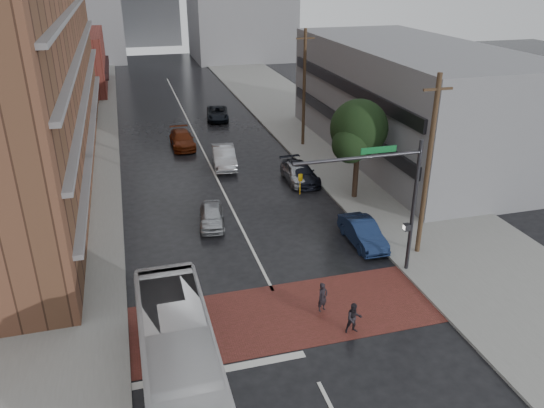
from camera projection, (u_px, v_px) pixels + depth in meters
ground at (288, 321)px, 24.04m from camera, size 160.00×160.00×0.00m
crosswalk at (285, 315)px, 24.47m from camera, size 14.00×5.00×0.02m
sidewalk_west at (62, 162)px, 43.10m from camera, size 9.00×90.00×0.15m
sidewalk_east at (327, 139)px, 48.74m from camera, size 9.00×90.00×0.15m
storefront_west at (72, 61)px, 66.97m from camera, size 8.00×16.00×7.00m
building_east at (408, 100)px, 43.75m from camera, size 11.00×26.00×9.00m
street_tree at (359, 132)px, 34.71m from camera, size 4.20×4.10×6.90m
signal_mast at (389, 191)px, 25.70m from camera, size 6.50×0.30×7.20m
utility_pole_near at (428, 167)px, 27.57m from camera, size 1.60×0.26×10.00m
utility_pole_far at (304, 88)px, 45.10m from camera, size 1.60×0.26×10.00m
transit_bus at (181, 371)px, 18.86m from camera, size 2.68×11.25×3.13m
pedestrian_a at (323, 297)px, 24.48m from camera, size 0.63×0.54×1.48m
pedestrian_b at (354, 318)px, 23.04m from camera, size 0.77×0.63×1.47m
car_travel_a at (212, 216)px, 32.62m from camera, size 2.08×3.94×1.28m
car_travel_b at (224, 157)px, 42.07m from camera, size 2.17×5.03×1.61m
car_travel_c at (182, 139)px, 46.56m from camera, size 1.97×4.79×1.39m
suv_travel at (217, 113)px, 54.83m from camera, size 2.84×4.97×1.31m
car_parked_near at (363, 233)px, 30.43m from camera, size 1.51×4.28×1.41m
car_parked_mid at (300, 173)px, 39.22m from camera, size 2.19×4.75×1.35m
car_parked_far at (297, 173)px, 39.14m from camera, size 1.81×4.22×1.42m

